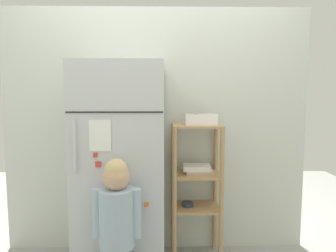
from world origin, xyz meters
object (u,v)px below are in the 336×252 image
object	(u,v)px
pantry_shelf_unit	(196,179)
child_standing	(117,217)
refrigerator	(122,168)
fruit_bin	(200,120)

from	to	relation	value
pantry_shelf_unit	child_standing	bearing A→B (deg)	-135.65
refrigerator	child_standing	bearing A→B (deg)	-86.56
refrigerator	pantry_shelf_unit	bearing A→B (deg)	12.85
refrigerator	fruit_bin	bearing A→B (deg)	13.00
refrigerator	pantry_shelf_unit	size ratio (longest dim) A/B	1.42
child_standing	pantry_shelf_unit	distance (m)	0.80
pantry_shelf_unit	fruit_bin	distance (m)	0.49
refrigerator	fruit_bin	world-z (taller)	refrigerator
child_standing	pantry_shelf_unit	bearing A→B (deg)	44.35
child_standing	fruit_bin	world-z (taller)	fruit_bin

